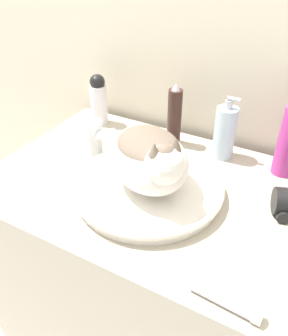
{
  "coord_description": "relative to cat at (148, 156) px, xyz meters",
  "views": [
    {
      "loc": [
        0.36,
        -0.4,
        1.41
      ],
      "look_at": [
        -0.0,
        0.26,
        0.89
      ],
      "focal_mm": 38.0,
      "sensor_mm": 36.0,
      "label": 1
    }
  ],
  "objects": [
    {
      "name": "sink_basin",
      "position": [
        -0.01,
        0.01,
        -0.1
      ],
      "size": [
        0.41,
        0.41,
        0.04
      ],
      "color": "white",
      "rests_on": "vanity_counter"
    },
    {
      "name": "hairspray_can_black",
      "position": [
        -0.06,
        0.29,
        -0.03
      ],
      "size": [
        0.05,
        0.05,
        0.21
      ],
      "color": "#331E19",
      "rests_on": "vanity_counter"
    },
    {
      "name": "cat",
      "position": [
        0.0,
        0.0,
        0.0
      ],
      "size": [
        0.32,
        0.35,
        0.18
      ],
      "rotation": [
        0.0,
        0.0,
        5.62
      ],
      "color": "silver",
      "rests_on": "sink_basin"
    },
    {
      "name": "cream_tube",
      "position": [
        0.29,
        -0.23,
        -0.11
      ],
      "size": [
        0.14,
        0.04,
        0.03
      ],
      "rotation": [
        0.0,
        0.0,
        -0.07
      ],
      "color": "silver",
      "rests_on": "vanity_counter"
    },
    {
      "name": "wall_back",
      "position": [
        -0.0,
        0.42,
        0.27
      ],
      "size": [
        8.0,
        0.05,
        2.4
      ],
      "color": "beige",
      "rests_on": "ground_plane"
    },
    {
      "name": "lotion_bottle_white",
      "position": [
        -0.36,
        0.29,
        -0.03
      ],
      "size": [
        0.06,
        0.06,
        0.18
      ],
      "color": "silver",
      "rests_on": "vanity_counter"
    },
    {
      "name": "vanity_counter",
      "position": [
        -0.0,
        0.05,
        -0.53
      ],
      "size": [
        0.95,
        0.63,
        0.8
      ],
      "color": "#B2A893",
      "rests_on": "ground_plane"
    },
    {
      "name": "faucet",
      "position": [
        -0.23,
        0.09,
        -0.05
      ],
      "size": [
        0.13,
        0.08,
        0.14
      ],
      "rotation": [
        0.0,
        0.0,
        -0.38
      ],
      "color": "silver",
      "rests_on": "vanity_counter"
    },
    {
      "name": "soap_pump_bottle",
      "position": [
        0.11,
        0.29,
        -0.04
      ],
      "size": [
        0.07,
        0.07,
        0.2
      ],
      "color": "silver",
      "rests_on": "vanity_counter"
    }
  ]
}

